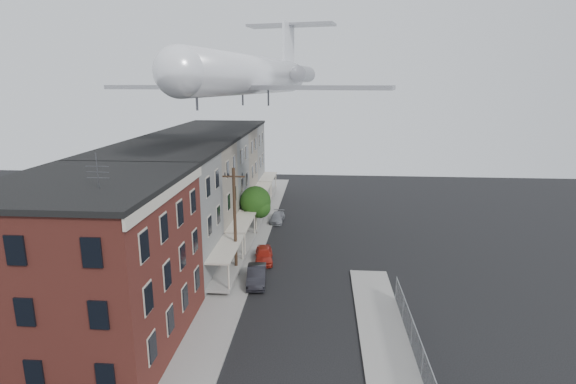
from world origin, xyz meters
name	(u,v)px	position (x,y,z in m)	size (l,w,h in m)	color
sidewalk_left	(249,247)	(-5.50, 24.00, 0.06)	(3.00, 62.00, 0.12)	gray
sidewalk_right	(390,365)	(5.50, 6.00, 0.06)	(3.00, 26.00, 0.12)	gray
curb_left	(264,247)	(-4.05, 24.00, 0.07)	(0.15, 62.00, 0.14)	gray
curb_right	(365,364)	(4.05, 6.00, 0.07)	(0.15, 26.00, 0.14)	gray
corner_building	(92,265)	(-12.00, 7.00, 5.16)	(10.31, 12.30, 12.15)	#351511
row_house_a	(152,218)	(-11.96, 16.50, 5.13)	(11.98, 7.00, 10.30)	slate
row_house_b	(179,196)	(-11.96, 23.50, 5.13)	(11.98, 7.00, 10.30)	#75695C
row_house_c	(199,181)	(-11.96, 30.50, 5.13)	(11.98, 7.00, 10.30)	slate
row_house_d	(214,169)	(-11.96, 37.50, 5.13)	(11.98, 7.00, 10.30)	#75695C
row_house_e	(226,160)	(-11.96, 44.50, 5.13)	(11.98, 7.00, 10.30)	slate
chainlink_fence	(422,363)	(7.00, 5.00, 1.00)	(0.06, 18.06, 1.90)	gray
utility_pole	(235,220)	(-5.60, 18.00, 4.67)	(1.80, 0.26, 9.00)	black
street_tree	(257,203)	(-5.27, 27.92, 3.45)	(3.22, 3.20, 5.20)	black
car_near	(264,255)	(-3.60, 20.59, 0.66)	(1.55, 3.85, 1.31)	#AA2216
car_mid	(257,275)	(-3.60, 16.09, 0.69)	(1.45, 4.16, 1.37)	black
car_far	(277,218)	(-3.60, 32.39, 0.53)	(1.48, 3.65, 1.06)	gray
airplane	(254,75)	(-4.77, 24.02, 16.29)	(25.06, 28.63, 8.23)	white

